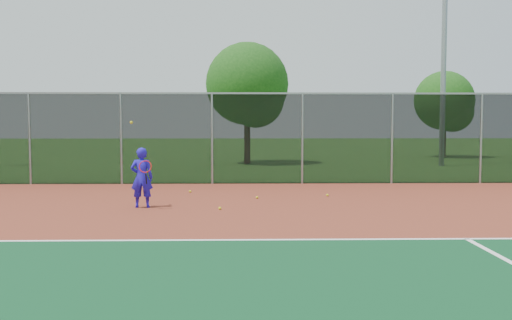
{
  "coord_description": "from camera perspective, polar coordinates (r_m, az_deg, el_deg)",
  "views": [
    {
      "loc": [
        -1.96,
        -6.9,
        2.13
      ],
      "look_at": [
        -1.7,
        5.0,
        1.3
      ],
      "focal_mm": 40.0,
      "sensor_mm": 36.0,
      "label": 1
    }
  ],
  "objects": [
    {
      "name": "tennis_player",
      "position": [
        14.04,
        -11.36,
        -1.72
      ],
      "size": [
        0.59,
        0.6,
        2.1
      ],
      "color": "#2015C7",
      "rests_on": "court_apron"
    },
    {
      "name": "tree_back_left",
      "position": [
        27.87,
        -0.69,
        7.25
      ],
      "size": [
        4.03,
        4.03,
        5.92
      ],
      "color": "#352013",
      "rests_on": "ground"
    },
    {
      "name": "floodlight_n",
      "position": [
        28.3,
        18.36,
        14.06
      ],
      "size": [
        0.9,
        0.4,
        12.79
      ],
      "color": "gray",
      "rests_on": "ground"
    },
    {
      "name": "tree_back_mid",
      "position": [
        34.24,
        18.49,
        5.4
      ],
      "size": [
        3.36,
        3.36,
        4.93
      ],
      "color": "#352013",
      "rests_on": "ground"
    },
    {
      "name": "practice_ball_2",
      "position": [
        15.39,
        0.11,
        -3.76
      ],
      "size": [
        0.07,
        0.07,
        0.07
      ],
      "primitive_type": "sphere",
      "color": "yellow",
      "rests_on": "court_apron"
    },
    {
      "name": "fence_back",
      "position": [
        19.01,
        4.66,
        2.27
      ],
      "size": [
        30.0,
        0.06,
        3.03
      ],
      "color": "black",
      "rests_on": "court_apron"
    },
    {
      "name": "court_apron",
      "position": [
        9.36,
        11.01,
        -9.19
      ],
      "size": [
        30.0,
        20.0,
        0.02
      ],
      "primitive_type": "cube",
      "color": "maroon",
      "rests_on": "ground"
    },
    {
      "name": "practice_ball_3",
      "position": [
        13.53,
        -3.64,
        -4.84
      ],
      "size": [
        0.07,
        0.07,
        0.07
      ],
      "primitive_type": "sphere",
      "color": "yellow",
      "rests_on": "court_apron"
    },
    {
      "name": "practice_ball_0",
      "position": [
        15.98,
        7.15,
        -3.5
      ],
      "size": [
        0.07,
        0.07,
        0.07
      ],
      "primitive_type": "sphere",
      "color": "yellow",
      "rests_on": "court_apron"
    },
    {
      "name": "practice_ball_4",
      "position": [
        16.79,
        -6.6,
        -3.14
      ],
      "size": [
        0.07,
        0.07,
        0.07
      ],
      "primitive_type": "sphere",
      "color": "yellow",
      "rests_on": "court_apron"
    },
    {
      "name": "ground",
      "position": [
        7.48,
        14.34,
        -12.69
      ],
      "size": [
        120.0,
        120.0,
        0.0
      ],
      "primitive_type": "plane",
      "color": "#2A601B",
      "rests_on": "ground"
    }
  ]
}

